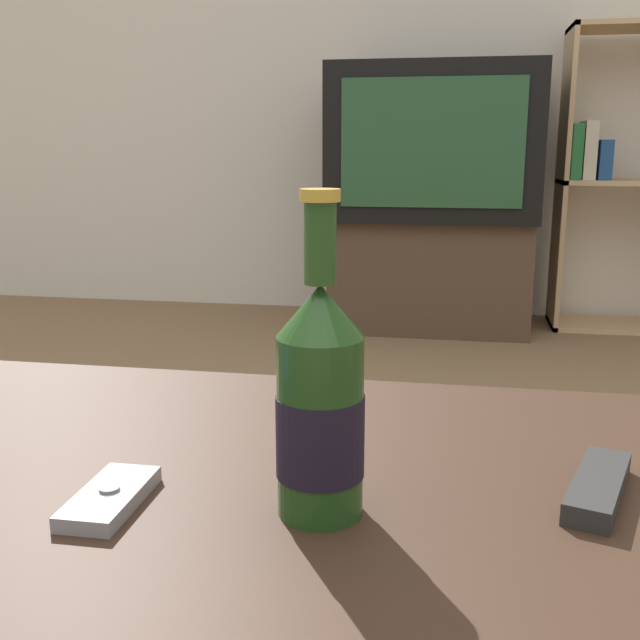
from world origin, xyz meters
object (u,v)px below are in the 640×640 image
at_px(tv_stand, 430,273).
at_px(cell_phone, 110,498).
at_px(remote_control, 598,487).
at_px(bookshelf, 622,176).
at_px(television, 434,144).
at_px(beer_bottle, 320,405).

bearing_deg(tv_stand, cell_phone, -94.11).
bearing_deg(remote_control, bookshelf, 96.47).
relative_size(television, bookshelf, 0.68).
height_order(tv_stand, bookshelf, bookshelf).
distance_m(tv_stand, beer_bottle, 2.69).
relative_size(television, beer_bottle, 3.07).
bearing_deg(tv_stand, remote_control, -84.90).
bearing_deg(bookshelf, beer_bottle, -105.90).
bearing_deg(beer_bottle, television, 89.81).
relative_size(tv_stand, bookshelf, 0.66).
bearing_deg(television, cell_phone, -94.11).
relative_size(television, remote_control, 5.77).
bearing_deg(beer_bottle, tv_stand, 89.81).
relative_size(tv_stand, remote_control, 5.64).
bearing_deg(television, beer_bottle, -90.19).
distance_m(tv_stand, remote_control, 2.62).
xyz_separation_m(television, cell_phone, (-0.19, -2.69, -0.32)).
height_order(tv_stand, television, television).
bearing_deg(remote_control, television, 113.07).
bearing_deg(tv_stand, television, -90.00).
height_order(television, remote_control, television).
bearing_deg(television, remote_control, -84.89).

